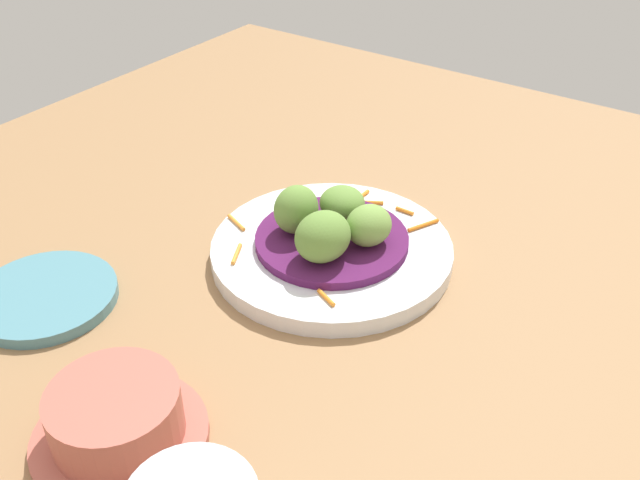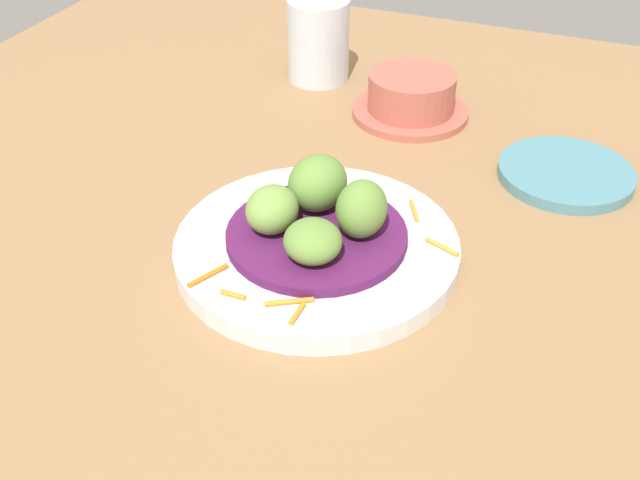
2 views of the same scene
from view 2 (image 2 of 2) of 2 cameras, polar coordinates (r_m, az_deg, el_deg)
The scene contains 11 objects.
table_surface at distance 67.76cm, azimuth -0.41°, elevation -0.35°, with size 110.00×110.00×2.00cm, color #936D47.
main_plate at distance 64.26cm, azimuth -0.25°, elevation -0.60°, with size 23.68×23.68×1.74cm, color silver.
cabbage_bed at distance 63.48cm, azimuth -0.25°, elevation 0.35°, with size 14.97×14.97×0.88cm, color #51194C.
carrot_garnish at distance 61.47cm, azimuth -0.23°, elevation -1.31°, with size 18.67×18.35×0.40cm.
guac_scoop_left at distance 59.36cm, azimuth -0.54°, elevation -0.08°, with size 4.62×4.56×3.27cm, color olive.
guac_scoop_center at distance 61.71cm, azimuth 3.09°, elevation 2.32°, with size 4.08×4.75×4.79cm, color olive.
guac_scoop_right at distance 64.89cm, azimuth 0.00°, elevation 4.21°, with size 4.80×5.59×4.71cm, color olive.
guac_scoop_back at distance 62.46cm, azimuth -3.56°, elevation 2.27°, with size 4.18×4.69×3.90cm, color #759E47.
side_plate_small at distance 78.38cm, azimuth 17.70°, elevation 4.71°, with size 12.96×12.96×1.12cm, color teal.
terracotta_bowl at distance 86.12cm, azimuth 6.74°, elevation 10.44°, with size 12.79×12.79×4.84cm.
water_glass at distance 93.41cm, azimuth -0.12°, elevation 14.56°, with size 7.26×7.26×9.56cm, color silver.
Camera 2 is at (-50.12, -20.82, 41.56)cm, focal length 43.32 mm.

